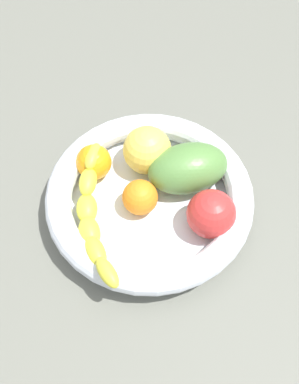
{
  "coord_description": "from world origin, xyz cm",
  "views": [
    {
      "loc": [
        -16.66,
        -33.65,
        66.77
      ],
      "look_at": [
        0.0,
        0.0,
        7.78
      ],
      "focal_mm": 44.95,
      "sensor_mm": 36.0,
      "label": 1
    }
  ],
  "objects_px": {
    "tomato_red": "(211,214)",
    "fruit_bowl": "(150,199)",
    "orange_mid_left": "(94,162)",
    "mango_green": "(188,168)",
    "apple_yellow": "(147,150)",
    "orange_front": "(140,198)",
    "banana_draped_left": "(92,216)"
  },
  "relations": [
    {
      "from": "fruit_bowl",
      "to": "banana_draped_left",
      "type": "bearing_deg",
      "value": -179.31
    },
    {
      "from": "orange_front",
      "to": "orange_mid_left",
      "type": "relative_size",
      "value": 0.96
    },
    {
      "from": "banana_draped_left",
      "to": "orange_mid_left",
      "type": "distance_m",
      "value": 0.1
    },
    {
      "from": "orange_mid_left",
      "to": "apple_yellow",
      "type": "relative_size",
      "value": 0.74
    },
    {
      "from": "banana_draped_left",
      "to": "mango_green",
      "type": "bearing_deg",
      "value": 3.75
    },
    {
      "from": "orange_mid_left",
      "to": "orange_front",
      "type": "bearing_deg",
      "value": -67.88
    },
    {
      "from": "banana_draped_left",
      "to": "mango_green",
      "type": "distance_m",
      "value": 0.16
    },
    {
      "from": "banana_draped_left",
      "to": "orange_front",
      "type": "bearing_deg",
      "value": 0.05
    },
    {
      "from": "fruit_bowl",
      "to": "apple_yellow",
      "type": "distance_m",
      "value": 0.08
    },
    {
      "from": "fruit_bowl",
      "to": "mango_green",
      "type": "bearing_deg",
      "value": 7.8
    },
    {
      "from": "fruit_bowl",
      "to": "orange_front",
      "type": "xyz_separation_m",
      "value": [
        -0.02,
        -0.0,
        0.01
      ]
    },
    {
      "from": "fruit_bowl",
      "to": "apple_yellow",
      "type": "xyz_separation_m",
      "value": [
        0.03,
        0.07,
        0.03
      ]
    },
    {
      "from": "orange_front",
      "to": "apple_yellow",
      "type": "relative_size",
      "value": 0.71
    },
    {
      "from": "mango_green",
      "to": "orange_front",
      "type": "bearing_deg",
      "value": -172.93
    },
    {
      "from": "orange_mid_left",
      "to": "mango_green",
      "type": "height_order",
      "value": "mango_green"
    },
    {
      "from": "fruit_bowl",
      "to": "orange_mid_left",
      "type": "height_order",
      "value": "orange_mid_left"
    },
    {
      "from": "orange_front",
      "to": "tomato_red",
      "type": "height_order",
      "value": "tomato_red"
    },
    {
      "from": "orange_front",
      "to": "orange_mid_left",
      "type": "xyz_separation_m",
      "value": [
        -0.04,
        0.09,
        0.0
      ]
    },
    {
      "from": "tomato_red",
      "to": "orange_front",
      "type": "bearing_deg",
      "value": 135.9
    },
    {
      "from": "mango_green",
      "to": "tomato_red",
      "type": "bearing_deg",
      "value": -95.81
    },
    {
      "from": "fruit_bowl",
      "to": "orange_front",
      "type": "height_order",
      "value": "orange_front"
    },
    {
      "from": "orange_mid_left",
      "to": "fruit_bowl",
      "type": "bearing_deg",
      "value": -59.6
    },
    {
      "from": "orange_front",
      "to": "orange_mid_left",
      "type": "bearing_deg",
      "value": 112.12
    },
    {
      "from": "banana_draped_left",
      "to": "mango_green",
      "type": "xyz_separation_m",
      "value": [
        0.16,
        0.01,
        0.0
      ]
    },
    {
      "from": "orange_front",
      "to": "tomato_red",
      "type": "bearing_deg",
      "value": -44.1
    },
    {
      "from": "apple_yellow",
      "to": "mango_green",
      "type": "height_order",
      "value": "apple_yellow"
    },
    {
      "from": "orange_mid_left",
      "to": "tomato_red",
      "type": "xyz_separation_m",
      "value": [
        0.11,
        -0.16,
        0.01
      ]
    },
    {
      "from": "tomato_red",
      "to": "fruit_bowl",
      "type": "bearing_deg",
      "value": 129.0
    },
    {
      "from": "banana_draped_left",
      "to": "orange_front",
      "type": "relative_size",
      "value": 4.37
    },
    {
      "from": "fruit_bowl",
      "to": "orange_front",
      "type": "distance_m",
      "value": 0.02
    },
    {
      "from": "orange_front",
      "to": "apple_yellow",
      "type": "xyz_separation_m",
      "value": [
        0.04,
        0.07,
        0.01
      ]
    },
    {
      "from": "orange_front",
      "to": "tomato_red",
      "type": "relative_size",
      "value": 0.75
    }
  ]
}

